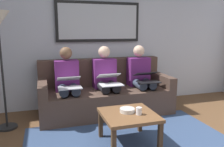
# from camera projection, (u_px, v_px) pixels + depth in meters

# --- Properties ---
(wall_rear) EXTENTS (6.00, 0.12, 2.60)m
(wall_rear) POSITION_uv_depth(u_px,v_px,m) (98.00, 36.00, 4.20)
(wall_rear) COLOR #B7BCC6
(wall_rear) RESTS_ON ground_plane
(area_rug) EXTENTS (2.60, 1.80, 0.01)m
(area_rug) POSITION_uv_depth(u_px,v_px,m) (132.00, 145.00, 2.80)
(area_rug) COLOR #33476B
(area_rug) RESTS_ON ground_plane
(couch) EXTENTS (2.20, 0.90, 0.90)m
(couch) POSITION_uv_depth(u_px,v_px,m) (105.00, 94.00, 3.93)
(couch) COLOR #4C382D
(couch) RESTS_ON ground_plane
(framed_mirror) EXTENTS (1.54, 0.05, 0.71)m
(framed_mirror) POSITION_uv_depth(u_px,v_px,m) (99.00, 22.00, 4.06)
(framed_mirror) COLOR black
(coffee_table) EXTENTS (0.65, 0.65, 0.40)m
(coffee_table) POSITION_uv_depth(u_px,v_px,m) (129.00, 118.00, 2.77)
(coffee_table) COLOR brown
(coffee_table) RESTS_ON ground_plane
(cup) EXTENTS (0.07, 0.07, 0.09)m
(cup) POSITION_uv_depth(u_px,v_px,m) (139.00, 111.00, 2.72)
(cup) COLOR silver
(cup) RESTS_ON coffee_table
(bowl) EXTENTS (0.19, 0.19, 0.05)m
(bowl) POSITION_uv_depth(u_px,v_px,m) (127.00, 110.00, 2.80)
(bowl) COLOR beige
(bowl) RESTS_ON coffee_table
(person_left) EXTENTS (0.38, 0.58, 1.14)m
(person_left) POSITION_uv_depth(u_px,v_px,m) (141.00, 76.00, 4.00)
(person_left) COLOR #66236B
(person_left) RESTS_ON couch
(laptop_black) EXTENTS (0.36, 0.36, 0.16)m
(laptop_black) POSITION_uv_depth(u_px,v_px,m) (147.00, 77.00, 3.77)
(laptop_black) COLOR black
(person_middle) EXTENTS (0.38, 0.58, 1.14)m
(person_middle) POSITION_uv_depth(u_px,v_px,m) (106.00, 78.00, 3.81)
(person_middle) COLOR #66236B
(person_middle) RESTS_ON couch
(laptop_white) EXTENTS (0.35, 0.39, 0.17)m
(laptop_white) POSITION_uv_depth(u_px,v_px,m) (110.00, 80.00, 3.59)
(laptop_white) COLOR white
(person_right) EXTENTS (0.38, 0.58, 1.14)m
(person_right) POSITION_uv_depth(u_px,v_px,m) (68.00, 80.00, 3.63)
(person_right) COLOR #66236B
(person_right) RESTS_ON couch
(laptop_silver) EXTENTS (0.34, 0.37, 0.16)m
(laptop_silver) POSITION_uv_depth(u_px,v_px,m) (69.00, 83.00, 3.40)
(laptop_silver) COLOR silver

